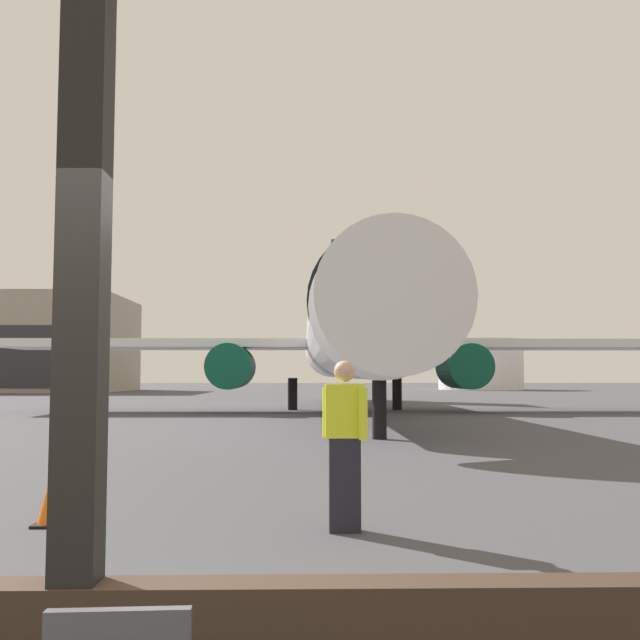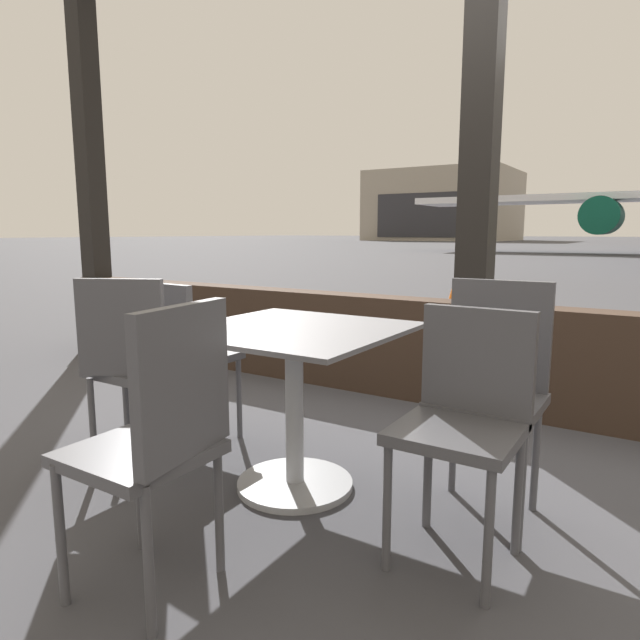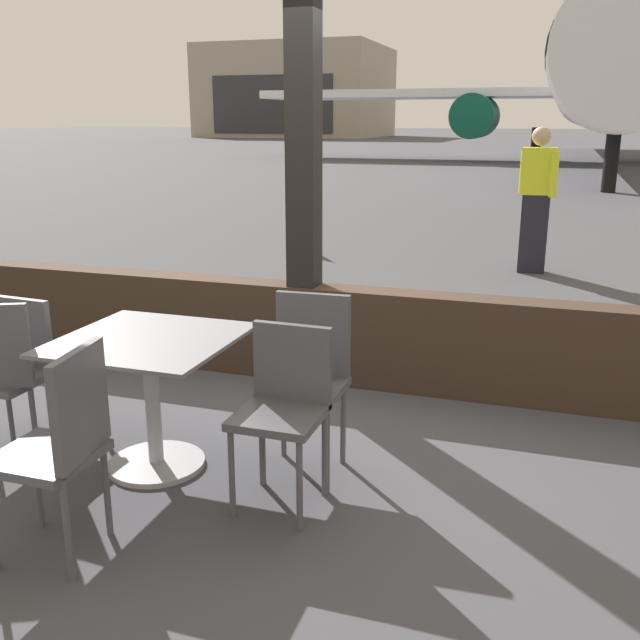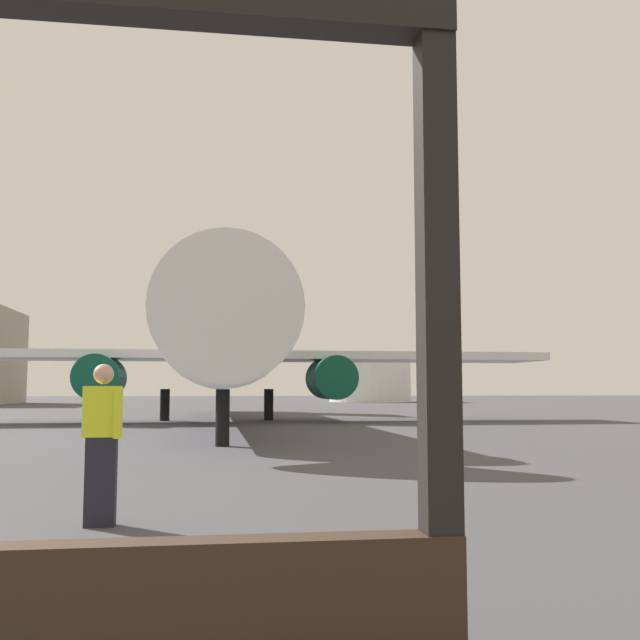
% 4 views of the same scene
% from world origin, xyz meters
% --- Properties ---
extents(ground_plane, '(220.00, 220.00, 0.00)m').
position_xyz_m(ground_plane, '(0.00, 40.00, 0.00)').
color(ground_plane, '#424247').
extents(window_frame, '(7.85, 0.24, 3.73)m').
position_xyz_m(window_frame, '(0.00, 0.00, 1.30)').
color(window_frame, '#38281E').
rests_on(window_frame, ground).
extents(dining_table, '(0.88, 0.88, 0.73)m').
position_xyz_m(dining_table, '(-0.30, -1.57, 0.46)').
color(dining_table, slate).
rests_on(dining_table, ground).
extents(cafe_chair_window_left, '(0.41, 0.41, 0.95)m').
position_xyz_m(cafe_chair_window_left, '(0.48, -1.31, 0.57)').
color(cafe_chair_window_left, '#4C4C51').
rests_on(cafe_chair_window_left, ground).
extents(cafe_chair_aisle_left, '(0.43, 0.43, 0.93)m').
position_xyz_m(cafe_chair_aisle_left, '(-0.22, -2.40, 0.55)').
color(cafe_chair_aisle_left, '#4C4C51').
rests_on(cafe_chair_aisle_left, ground).
extents(cafe_chair_aisle_right, '(0.41, 0.41, 0.88)m').
position_xyz_m(cafe_chair_aisle_right, '(-1.10, -1.48, 0.54)').
color(cafe_chair_aisle_right, '#4C4C51').
rests_on(cafe_chair_aisle_right, ground).
extents(cafe_chair_side_extra, '(0.41, 0.41, 0.87)m').
position_xyz_m(cafe_chair_side_extra, '(0.49, -1.67, 0.53)').
color(cafe_chair_side_extra, '#4C4C51').
rests_on(cafe_chair_side_extra, ground).
extents(airplane, '(30.06, 35.16, 10.04)m').
position_xyz_m(airplane, '(2.88, 29.20, 3.24)').
color(airplane, silver).
rests_on(airplane, ground).
extents(ground_crew_worker, '(0.45, 0.41, 1.74)m').
position_xyz_m(ground_crew_worker, '(1.41, 4.38, 0.90)').
color(ground_crew_worker, black).
rests_on(ground_crew_worker, ground).
extents(traffic_cone, '(0.36, 0.36, 0.64)m').
position_xyz_m(traffic_cone, '(-1.67, 4.76, 0.30)').
color(traffic_cone, orange).
rests_on(traffic_cone, ground).
extents(distant_hangar, '(18.12, 15.55, 9.28)m').
position_xyz_m(distant_hangar, '(-25.93, 71.26, 4.64)').
color(distant_hangar, '#9E9384').
rests_on(distant_hangar, ground).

